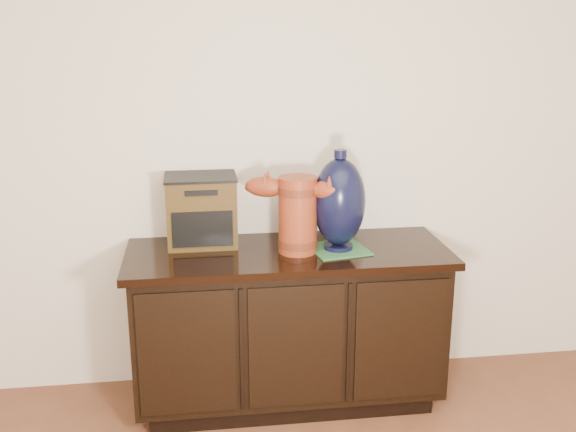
{
  "coord_description": "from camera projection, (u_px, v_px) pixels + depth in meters",
  "views": [
    {
      "loc": [
        -0.39,
        -0.63,
        1.75
      ],
      "look_at": [
        -0.01,
        2.18,
        0.93
      ],
      "focal_mm": 42.0,
      "sensor_mm": 36.0,
      "label": 1
    }
  ],
  "objects": [
    {
      "name": "lamp_base",
      "position": [
        339.0,
        202.0,
        2.99
      ],
      "size": [
        0.27,
        0.27,
        0.45
      ],
      "rotation": [
        0.0,
        0.0,
        0.19
      ],
      "color": "black",
      "rests_on": "green_mat"
    },
    {
      "name": "room",
      "position": [
        549.0,
        426.0,
        0.77
      ],
      "size": [
        5.0,
        5.0,
        5.0
      ],
      "color": "brown",
      "rests_on": "ground"
    },
    {
      "name": "green_mat",
      "position": [
        338.0,
        249.0,
        3.05
      ],
      "size": [
        0.28,
        0.28,
        0.01
      ],
      "primitive_type": "cube",
      "rotation": [
        0.0,
        0.0,
        0.19
      ],
      "color": "#2C6335",
      "rests_on": "sideboard"
    },
    {
      "name": "tv_radio",
      "position": [
        202.0,
        210.0,
        3.1
      ],
      "size": [
        0.33,
        0.27,
        0.32
      ],
      "rotation": [
        0.0,
        0.0,
        0.01
      ],
      "color": "#432E10",
      "rests_on": "sideboard"
    },
    {
      "name": "spray_can",
      "position": [
        338.0,
        224.0,
        3.16
      ],
      "size": [
        0.06,
        0.06,
        0.17
      ],
      "color": "#621110",
      "rests_on": "sideboard"
    },
    {
      "name": "sideboard",
      "position": [
        288.0,
        325.0,
        3.15
      ],
      "size": [
        1.46,
        0.56,
        0.75
      ],
      "color": "black",
      "rests_on": "ground"
    },
    {
      "name": "terracotta_vessel",
      "position": [
        298.0,
        210.0,
        2.97
      ],
      "size": [
        0.48,
        0.25,
        0.34
      ],
      "rotation": [
        0.0,
        0.0,
        -0.36
      ],
      "color": "#96391B",
      "rests_on": "sideboard"
    }
  ]
}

